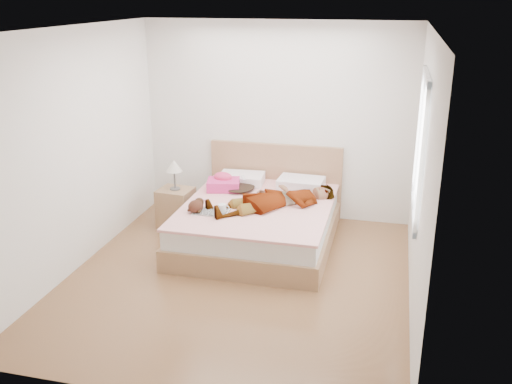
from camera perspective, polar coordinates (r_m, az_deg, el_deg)
ground at (r=6.22m, az=-1.90°, el=-8.64°), size 4.00×4.00×0.00m
woman at (r=6.80m, az=1.93°, el=-0.38°), size 1.68×1.50×0.23m
hair at (r=7.36m, az=-1.69°, el=0.56°), size 0.47×0.55×0.07m
phone at (r=7.25m, az=-1.27°, el=1.43°), size 0.09×0.10×0.05m
room_shell at (r=5.76m, az=16.08°, el=4.34°), size 4.00×4.00×4.00m
bed at (r=7.01m, az=0.36°, el=-2.78°), size 1.80×2.08×1.00m
towel at (r=7.35m, az=-3.28°, el=0.92°), size 0.47×0.41×0.22m
magazine at (r=6.61m, az=-4.53°, el=-1.99°), size 0.42×0.29×0.02m
coffee_mug at (r=6.58m, az=-3.38°, el=-1.66°), size 0.14×0.12×0.10m
plush_toy at (r=6.62m, az=-5.99°, el=-1.36°), size 0.18×0.27×0.15m
nightstand at (r=7.49m, az=-8.01°, el=-1.29°), size 0.46×0.42×0.91m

